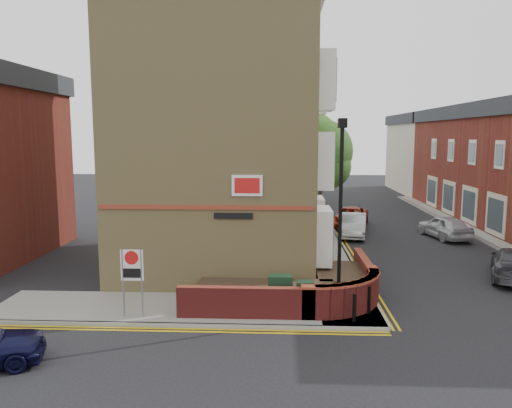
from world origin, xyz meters
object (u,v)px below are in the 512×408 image
at_px(lamppost, 340,216).
at_px(zone_sign, 132,271).
at_px(silver_car_near, 354,225).
at_px(utility_cabinet_large, 280,293).

relative_size(lamppost, zone_sign, 2.86).
bearing_deg(silver_car_near, lamppost, -90.29).
bearing_deg(zone_sign, utility_cabinet_large, 9.69).
height_order(lamppost, silver_car_near, lamppost).
bearing_deg(zone_sign, lamppost, 6.07).
distance_m(lamppost, zone_sign, 6.85).
xyz_separation_m(zone_sign, silver_car_near, (9.01, 13.81, -0.99)).
relative_size(lamppost, utility_cabinet_large, 5.25).
height_order(zone_sign, silver_car_near, zone_sign).
height_order(utility_cabinet_large, zone_sign, zone_sign).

